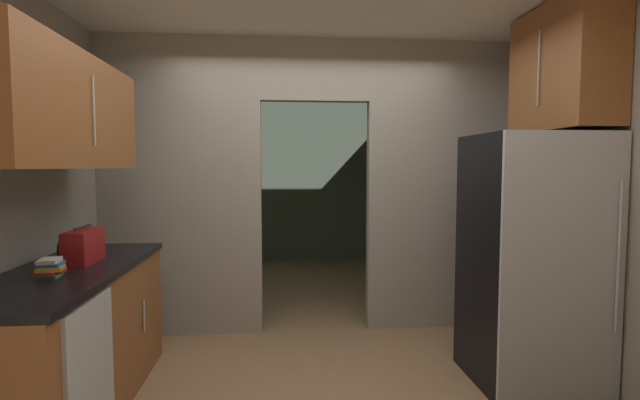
{
  "coord_description": "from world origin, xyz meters",
  "views": [
    {
      "loc": [
        -0.3,
        -2.86,
        1.53
      ],
      "look_at": [
        0.03,
        0.82,
        1.26
      ],
      "focal_mm": 26.05,
      "sensor_mm": 36.0,
      "label": 1
    }
  ],
  "objects_px": {
    "dishwasher": "(91,385)",
    "refrigerator": "(532,259)",
    "book_stack": "(50,268)",
    "boombox": "(83,246)"
  },
  "relations": [
    {
      "from": "dishwasher",
      "to": "refrigerator",
      "type": "bearing_deg",
      "value": 14.78
    },
    {
      "from": "refrigerator",
      "to": "dishwasher",
      "type": "bearing_deg",
      "value": -165.22
    },
    {
      "from": "dishwasher",
      "to": "book_stack",
      "type": "bearing_deg",
      "value": 137.24
    },
    {
      "from": "refrigerator",
      "to": "dishwasher",
      "type": "distance_m",
      "value": 2.85
    },
    {
      "from": "refrigerator",
      "to": "book_stack",
      "type": "relative_size",
      "value": 10.9
    },
    {
      "from": "refrigerator",
      "to": "boombox",
      "type": "bearing_deg",
      "value": -179.18
    },
    {
      "from": "boombox",
      "to": "refrigerator",
      "type": "bearing_deg",
      "value": 0.82
    },
    {
      "from": "dishwasher",
      "to": "boombox",
      "type": "height_order",
      "value": "boombox"
    },
    {
      "from": "dishwasher",
      "to": "boombox",
      "type": "relative_size",
      "value": 2.41
    },
    {
      "from": "boombox",
      "to": "dishwasher",
      "type": "bearing_deg",
      "value": -66.65
    }
  ]
}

